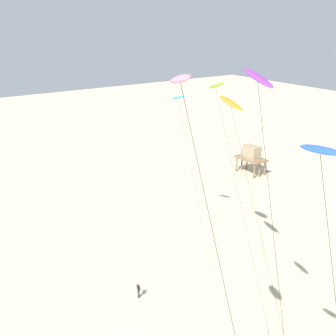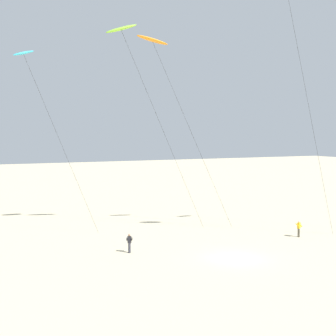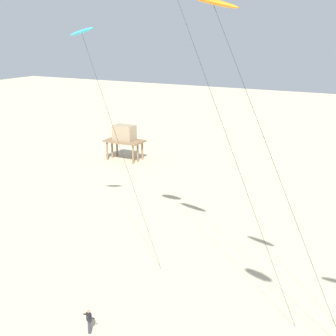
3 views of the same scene
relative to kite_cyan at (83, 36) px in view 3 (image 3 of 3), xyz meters
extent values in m
cylinder|color=#262626|center=(13.66, -2.74, -7.50)|extent=(9.25, 0.69, 20.74)
ellipsoid|color=#33BFE0|center=(-0.12, 0.01, 0.30)|extent=(2.19, 0.97, 0.84)
cylinder|color=#262626|center=(3.45, -0.25, -8.83)|extent=(7.15, 0.54, 18.08)
ellipsoid|color=orange|center=(12.07, -3.27, 1.99)|extent=(3.40, 1.15, 1.07)
cylinder|color=#262626|center=(16.74, -3.61, -8.00)|extent=(9.36, 0.70, 19.74)
cylinder|color=#33333D|center=(6.99, -9.79, -17.43)|extent=(0.22, 0.22, 0.88)
cube|color=black|center=(6.99, -9.79, -16.70)|extent=(0.39, 0.30, 0.58)
sphere|color=#9E7051|center=(6.99, -9.79, -16.30)|extent=(0.20, 0.20, 0.20)
cylinder|color=black|center=(6.78, -9.72, -16.65)|extent=(0.26, 0.50, 0.39)
cylinder|color=black|center=(7.20, -9.87, -16.65)|extent=(0.26, 0.50, 0.39)
cylinder|color=#846647|center=(-15.43, 24.18, -16.52)|extent=(0.28, 0.28, 2.69)
cylinder|color=#846647|center=(-11.01, 24.18, -16.52)|extent=(0.28, 0.28, 2.69)
cylinder|color=#846647|center=(-15.43, 26.74, -16.52)|extent=(0.28, 0.28, 2.69)
cylinder|color=#846647|center=(-11.01, 26.74, -16.52)|extent=(0.28, 0.28, 2.69)
cylinder|color=#846647|center=(-15.43, 25.46, -16.52)|extent=(0.28, 0.28, 2.69)
cylinder|color=#846647|center=(-11.01, 25.46, -16.52)|extent=(0.28, 0.28, 2.69)
cube|color=#846647|center=(-13.22, 25.46, -15.06)|extent=(5.52, 3.21, 0.24)
cube|color=#9E896B|center=(-13.22, 25.46, -13.84)|extent=(3.04, 1.92, 2.19)
camera|label=1|loc=(39.71, -28.69, 9.15)|focal=47.33mm
camera|label=2|loc=(-7.15, -47.20, -7.41)|focal=49.67mm
camera|label=3|loc=(23.10, -29.71, 0.50)|focal=49.88mm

